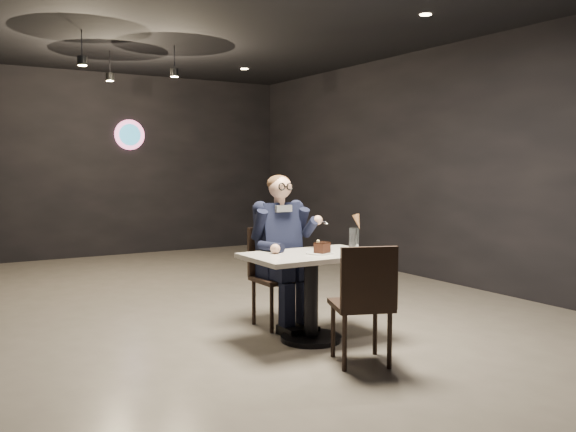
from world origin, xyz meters
TOP-DOWN VIEW (x-y plane):
  - floor at (0.00, 0.00)m, footprint 9.00×9.00m
  - wall_sign at (0.80, 4.47)m, footprint 0.50×0.06m
  - pendant_lights at (0.00, 2.00)m, footprint 1.40×1.20m
  - main_table at (0.59, -1.38)m, footprint 1.10×0.70m
  - chair_far at (0.59, -0.83)m, footprint 0.42×0.46m
  - chair_near at (0.59, -2.06)m, footprint 0.56×0.58m
  - seated_man at (0.59, -0.83)m, footprint 0.60×0.80m
  - dessert_plate at (0.64, -1.44)m, footprint 0.23×0.23m
  - cake_slice at (0.64, -1.47)m, footprint 0.14×0.13m
  - mint_leaf at (0.64, -1.48)m, footprint 0.06×0.04m
  - sundae_glass at (1.02, -1.41)m, footprint 0.09×0.09m
  - wafer_cone at (1.06, -1.41)m, footprint 0.08×0.08m

SIDE VIEW (x-z plane):
  - floor at x=0.00m, z-range 0.00..0.00m
  - main_table at x=0.59m, z-range 0.00..0.75m
  - chair_far at x=0.59m, z-range 0.00..0.92m
  - chair_near at x=0.59m, z-range 0.00..0.92m
  - seated_man at x=0.59m, z-range 0.00..1.44m
  - dessert_plate at x=0.64m, z-range 0.75..0.76m
  - cake_slice at x=0.64m, z-range 0.76..0.84m
  - mint_leaf at x=0.64m, z-range 0.84..0.85m
  - sundae_glass at x=1.02m, z-range 0.75..0.94m
  - wafer_cone at x=1.06m, z-range 0.93..1.06m
  - wall_sign at x=0.80m, z-range 1.75..2.25m
  - pendant_lights at x=0.00m, z-range 2.70..3.06m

